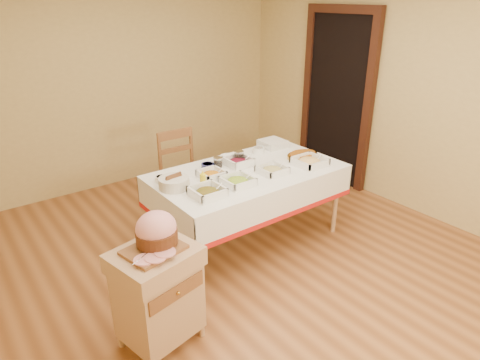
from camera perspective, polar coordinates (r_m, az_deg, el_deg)
name	(u,v)px	position (r m, az deg, el deg)	size (l,w,h in m)	color
room_shell	(242,129)	(3.51, 0.27, 6.86)	(5.00, 5.00, 5.00)	#94592E
doorway	(337,97)	(5.67, 12.81, 10.80)	(0.09, 1.10, 2.20)	black
dining_table	(248,186)	(4.15, 1.04, -0.79)	(1.82, 1.02, 0.76)	tan
butcher_cart	(158,292)	(3.08, -10.90, -14.45)	(0.62, 0.55, 0.76)	tan
dining_chair	(184,176)	(4.63, -7.52, 0.50)	(0.45, 0.43, 0.99)	brown
ham_on_board	(156,233)	(2.87, -11.14, -6.93)	(0.39, 0.37, 0.26)	brown
serving_dish_a	(207,192)	(3.57, -4.36, -1.59)	(0.27, 0.26, 0.11)	white
serving_dish_b	(238,181)	(3.77, -0.31, -0.15)	(0.25, 0.25, 0.10)	white
serving_dish_c	(272,170)	(4.02, 4.33, 1.34)	(0.24, 0.24, 0.10)	white
serving_dish_d	(310,161)	(4.26, 9.27, 2.46)	(0.29, 0.29, 0.11)	white
serving_dish_e	(212,174)	(3.92, -3.81, 0.77)	(0.23, 0.21, 0.10)	white
serving_dish_f	(238,162)	(4.20, -0.22, 2.48)	(0.25, 0.24, 0.12)	white
small_bowl_left	(161,179)	(3.89, -10.44, 0.18)	(0.11, 0.11, 0.05)	white
small_bowl_mid	(208,166)	(4.13, -4.32, 1.89)	(0.12, 0.12, 0.05)	navy
small_bowl_right	(258,150)	(4.53, 2.48, 4.01)	(0.12, 0.12, 0.06)	white
bowl_white_imported	(229,157)	(4.37, -1.50, 3.06)	(0.16, 0.16, 0.04)	white
bowl_small_imported	(271,147)	(4.67, 4.10, 4.44)	(0.16, 0.16, 0.05)	white
preserve_jar_left	(218,163)	(4.12, -2.96, 2.22)	(0.09, 0.09, 0.11)	silver
preserve_jar_right	(239,157)	(4.26, -0.13, 3.02)	(0.10, 0.10, 0.12)	silver
mustard_bottle	(203,180)	(3.70, -4.96, -0.04)	(0.05, 0.05, 0.16)	yellow
bread_basket	(174,183)	(3.74, -8.79, -0.36)	(0.27, 0.27, 0.12)	silver
plate_stack	(273,144)	(4.73, 4.37, 4.86)	(0.25, 0.25, 0.08)	white
brass_platter	(302,155)	(4.46, 8.32, 3.29)	(0.36, 0.26, 0.05)	#BD8D35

